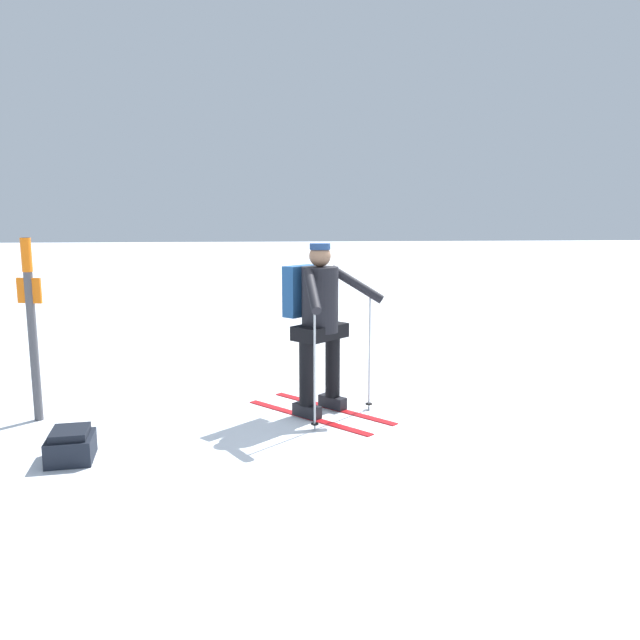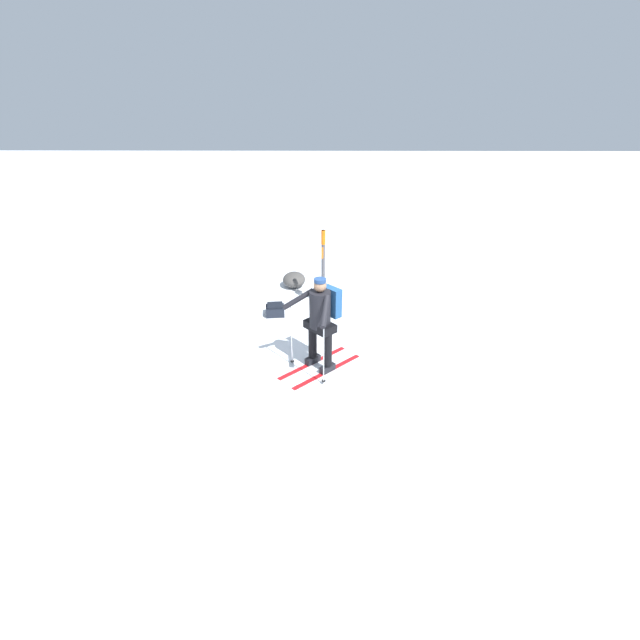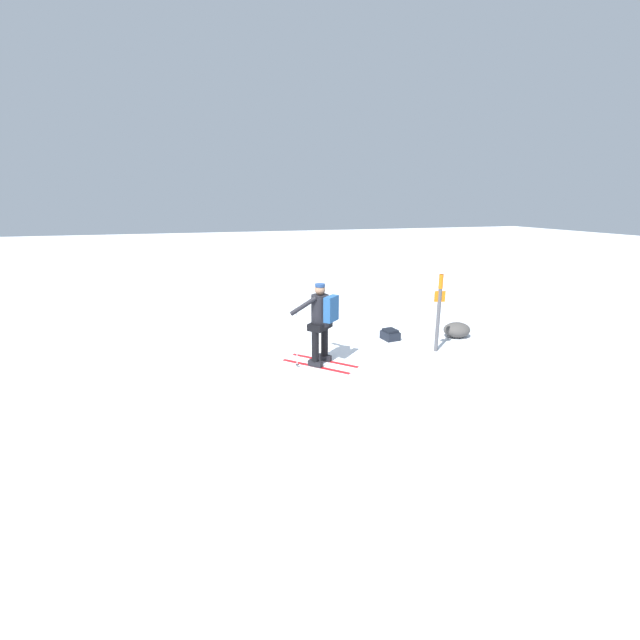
{
  "view_description": "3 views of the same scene",
  "coord_description": "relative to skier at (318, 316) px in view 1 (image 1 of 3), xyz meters",
  "views": [
    {
      "loc": [
        1.04,
        6.28,
        1.97
      ],
      "look_at": [
        0.48,
        0.29,
        0.95
      ],
      "focal_mm": 35.0,
      "sensor_mm": 36.0,
      "label": 1
    },
    {
      "loc": [
        -5.96,
        0.21,
        4.21
      ],
      "look_at": [
        0.48,
        0.29,
        0.95
      ],
      "focal_mm": 24.0,
      "sensor_mm": 36.0,
      "label": 2
    },
    {
      "loc": [
        -2.02,
        -7.68,
        3.29
      ],
      "look_at": [
        0.48,
        0.29,
        0.95
      ],
      "focal_mm": 24.0,
      "sensor_mm": 36.0,
      "label": 3
    }
  ],
  "objects": [
    {
      "name": "ground_plane",
      "position": [
        -0.5,
        -0.27,
        -0.99
      ],
      "size": [
        80.0,
        80.0,
        0.0
      ],
      "primitive_type": "plane",
      "color": "white"
    },
    {
      "name": "skier",
      "position": [
        0.0,
        0.0,
        0.0
      ],
      "size": [
        1.42,
        1.47,
        1.69
      ],
      "color": "red",
      "rests_on": "ground_plane"
    },
    {
      "name": "dropped_backpack",
      "position": [
        2.1,
        1.04,
        -0.86
      ],
      "size": [
        0.4,
        0.44,
        0.26
      ],
      "color": "black",
      "rests_on": "ground_plane"
    },
    {
      "name": "trail_marker",
      "position": [
        2.72,
        -0.02,
        0.05
      ],
      "size": [
        0.24,
        0.09,
        1.76
      ],
      "color": "#4C4C51",
      "rests_on": "ground_plane"
    }
  ]
}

